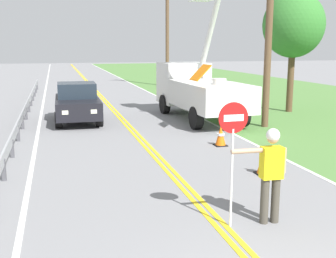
{
  "coord_description": "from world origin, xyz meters",
  "views": [
    {
      "loc": [
        -2.85,
        -3.45,
        3.31
      ],
      "look_at": [
        -0.11,
        6.9,
        1.2
      ],
      "focal_mm": 45.44,
      "sensor_mm": 36.0,
      "label": 1
    }
  ],
  "objects_px": {
    "oncoming_sedan_nearest": "(77,103)",
    "roadside_tree_verge": "(294,25)",
    "flagger_worker": "(271,170)",
    "traffic_cone_lead": "(264,162)",
    "stop_sign_paddle": "(233,137)",
    "traffic_cone_mid": "(221,136)",
    "utility_pole_mid": "(167,32)",
    "utility_bucket_truck": "(197,87)",
    "utility_pole_near": "(269,19)"
  },
  "relations": [
    {
      "from": "utility_pole_near",
      "to": "utility_bucket_truck",
      "type": "bearing_deg",
      "value": 126.03
    },
    {
      "from": "utility_bucket_truck",
      "to": "traffic_cone_mid",
      "type": "xyz_separation_m",
      "value": [
        -1.02,
        -5.48,
        -1.1
      ]
    },
    {
      "from": "traffic_cone_mid",
      "to": "utility_pole_near",
      "type": "bearing_deg",
      "value": 41.71
    },
    {
      "from": "oncoming_sedan_nearest",
      "to": "traffic_cone_lead",
      "type": "relative_size",
      "value": 5.9
    },
    {
      "from": "flagger_worker",
      "to": "traffic_cone_mid",
      "type": "height_order",
      "value": "flagger_worker"
    },
    {
      "from": "utility_bucket_truck",
      "to": "oncoming_sedan_nearest",
      "type": "xyz_separation_m",
      "value": [
        -5.4,
        0.38,
        -0.6
      ]
    },
    {
      "from": "flagger_worker",
      "to": "oncoming_sedan_nearest",
      "type": "distance_m",
      "value": 12.35
    },
    {
      "from": "oncoming_sedan_nearest",
      "to": "stop_sign_paddle",
      "type": "bearing_deg",
      "value": -79.86
    },
    {
      "from": "oncoming_sedan_nearest",
      "to": "utility_pole_near",
      "type": "xyz_separation_m",
      "value": [
        7.42,
        -3.15,
        3.49
      ]
    },
    {
      "from": "stop_sign_paddle",
      "to": "utility_pole_near",
      "type": "bearing_deg",
      "value": 59.07
    },
    {
      "from": "oncoming_sedan_nearest",
      "to": "traffic_cone_mid",
      "type": "bearing_deg",
      "value": -53.23
    },
    {
      "from": "stop_sign_paddle",
      "to": "traffic_cone_mid",
      "type": "distance_m",
      "value": 6.64
    },
    {
      "from": "traffic_cone_mid",
      "to": "utility_pole_mid",
      "type": "bearing_deg",
      "value": 80.09
    },
    {
      "from": "oncoming_sedan_nearest",
      "to": "utility_pole_near",
      "type": "distance_m",
      "value": 8.78
    },
    {
      "from": "roadside_tree_verge",
      "to": "utility_pole_near",
      "type": "bearing_deg",
      "value": -132.52
    },
    {
      "from": "stop_sign_paddle",
      "to": "traffic_cone_lead",
      "type": "relative_size",
      "value": 3.33
    },
    {
      "from": "stop_sign_paddle",
      "to": "traffic_cone_mid",
      "type": "xyz_separation_m",
      "value": [
        2.24,
        6.1,
        -1.37
      ]
    },
    {
      "from": "utility_pole_mid",
      "to": "stop_sign_paddle",
      "type": "bearing_deg",
      "value": -102.31
    },
    {
      "from": "utility_bucket_truck",
      "to": "utility_pole_mid",
      "type": "height_order",
      "value": "utility_pole_mid"
    },
    {
      "from": "stop_sign_paddle",
      "to": "traffic_cone_lead",
      "type": "bearing_deg",
      "value": 52.83
    },
    {
      "from": "utility_bucket_truck",
      "to": "utility_pole_mid",
      "type": "relative_size",
      "value": 0.83
    },
    {
      "from": "oncoming_sedan_nearest",
      "to": "utility_pole_mid",
      "type": "distance_m",
      "value": 17.44
    },
    {
      "from": "traffic_cone_mid",
      "to": "flagger_worker",
      "type": "bearing_deg",
      "value": -103.5
    },
    {
      "from": "utility_bucket_truck",
      "to": "traffic_cone_lead",
      "type": "height_order",
      "value": "utility_bucket_truck"
    },
    {
      "from": "flagger_worker",
      "to": "stop_sign_paddle",
      "type": "xyz_separation_m",
      "value": [
        -0.77,
        0.03,
        0.66
      ]
    },
    {
      "from": "traffic_cone_lead",
      "to": "roadside_tree_verge",
      "type": "relative_size",
      "value": 0.12
    },
    {
      "from": "flagger_worker",
      "to": "traffic_cone_lead",
      "type": "height_order",
      "value": "flagger_worker"
    },
    {
      "from": "utility_pole_mid",
      "to": "traffic_cone_lead",
      "type": "relative_size",
      "value": 11.91
    },
    {
      "from": "utility_bucket_truck",
      "to": "utility_pole_near",
      "type": "relative_size",
      "value": 0.83
    },
    {
      "from": "traffic_cone_mid",
      "to": "oncoming_sedan_nearest",
      "type": "bearing_deg",
      "value": 126.77
    },
    {
      "from": "roadside_tree_verge",
      "to": "utility_bucket_truck",
      "type": "bearing_deg",
      "value": -173.08
    },
    {
      "from": "traffic_cone_mid",
      "to": "traffic_cone_lead",
      "type": "bearing_deg",
      "value": -91.95
    },
    {
      "from": "utility_bucket_truck",
      "to": "traffic_cone_mid",
      "type": "bearing_deg",
      "value": -100.56
    },
    {
      "from": "stop_sign_paddle",
      "to": "oncoming_sedan_nearest",
      "type": "height_order",
      "value": "stop_sign_paddle"
    },
    {
      "from": "oncoming_sedan_nearest",
      "to": "traffic_cone_mid",
      "type": "relative_size",
      "value": 5.9
    },
    {
      "from": "oncoming_sedan_nearest",
      "to": "roadside_tree_verge",
      "type": "height_order",
      "value": "roadside_tree_verge"
    },
    {
      "from": "utility_pole_near",
      "to": "roadside_tree_verge",
      "type": "bearing_deg",
      "value": 47.48
    },
    {
      "from": "utility_pole_near",
      "to": "traffic_cone_mid",
      "type": "relative_size",
      "value": 11.82
    },
    {
      "from": "traffic_cone_mid",
      "to": "roadside_tree_verge",
      "type": "height_order",
      "value": "roadside_tree_verge"
    },
    {
      "from": "oncoming_sedan_nearest",
      "to": "traffic_cone_lead",
      "type": "distance_m",
      "value": 10.11
    },
    {
      "from": "utility_bucket_truck",
      "to": "utility_pole_near",
      "type": "height_order",
      "value": "utility_pole_near"
    },
    {
      "from": "oncoming_sedan_nearest",
      "to": "utility_pole_near",
      "type": "relative_size",
      "value": 0.5
    },
    {
      "from": "flagger_worker",
      "to": "stop_sign_paddle",
      "type": "height_order",
      "value": "stop_sign_paddle"
    },
    {
      "from": "stop_sign_paddle",
      "to": "utility_pole_near",
      "type": "xyz_separation_m",
      "value": [
        5.28,
        8.81,
        2.61
      ]
    },
    {
      "from": "oncoming_sedan_nearest",
      "to": "roadside_tree_verge",
      "type": "relative_size",
      "value": 0.7
    },
    {
      "from": "utility_bucket_truck",
      "to": "utility_pole_mid",
      "type": "distance_m",
      "value": 15.95
    },
    {
      "from": "utility_pole_mid",
      "to": "traffic_cone_mid",
      "type": "bearing_deg",
      "value": -99.91
    },
    {
      "from": "utility_pole_near",
      "to": "traffic_cone_mid",
      "type": "xyz_separation_m",
      "value": [
        -3.04,
        -2.71,
        -3.99
      ]
    },
    {
      "from": "stop_sign_paddle",
      "to": "traffic_cone_mid",
      "type": "bearing_deg",
      "value": 69.83
    },
    {
      "from": "traffic_cone_lead",
      "to": "utility_pole_mid",
      "type": "bearing_deg",
      "value": 81.15
    }
  ]
}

